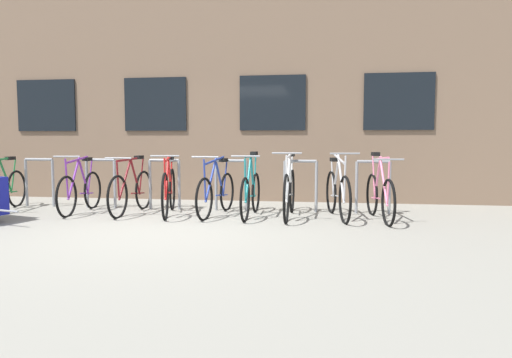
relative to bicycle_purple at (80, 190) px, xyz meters
The scene contains 12 objects.
ground_plane 2.34m from the bicycle_purple, 35.83° to the right, with size 42.00×42.00×0.00m, color gray.
storefront_building 6.33m from the bicycle_purple, 71.19° to the left, with size 28.00×7.35×5.73m.
bike_rack 1.98m from the bicycle_purple, 16.09° to the left, with size 6.58×0.05×0.89m.
bicycle_purple is the anchor object (origin of this frame).
bicycle_silver 4.30m from the bicycle_purple, ahead, with size 0.48×1.73×1.06m.
bicycle_blue 2.35m from the bicycle_purple, ahead, with size 0.44×1.72×1.00m.
bicycle_teal 2.92m from the bicycle_purple, ahead, with size 0.44×1.67×1.05m.
bicycle_maroon 0.89m from the bicycle_purple, ahead, with size 0.44×1.73×0.98m.
bicycle_white 3.55m from the bicycle_purple, ahead, with size 0.44×1.84×1.06m.
bicycle_green 1.45m from the bicycle_purple, behind, with size 0.47×1.76×0.96m.
bicycle_pink 4.94m from the bicycle_purple, ahead, with size 0.44×1.69×1.05m.
bicycle_red 1.55m from the bicycle_purple, ahead, with size 0.55×1.79×1.01m.
Camera 1 is at (2.20, -5.95, 1.23)m, focal length 32.54 mm.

